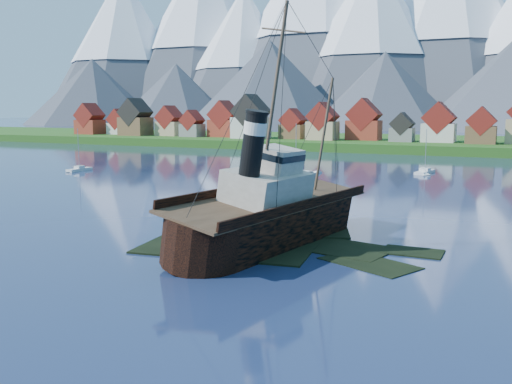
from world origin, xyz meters
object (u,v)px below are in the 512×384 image
at_px(sailboat_e, 425,172).
at_px(sailboat_c, 296,172).
at_px(tugboat_wreck, 274,211).
at_px(sailboat_b, 79,170).

bearing_deg(sailboat_e, sailboat_c, -149.48).
distance_m(tugboat_wreck, sailboat_b, 83.82).
distance_m(sailboat_b, sailboat_e, 80.12).
bearing_deg(tugboat_wreck, sailboat_e, 96.44).
bearing_deg(sailboat_c, sailboat_e, -40.18).
bearing_deg(sailboat_b, sailboat_e, 20.40).
distance_m(sailboat_b, sailboat_c, 50.90).
bearing_deg(sailboat_c, sailboat_b, 138.01).
xyz_separation_m(tugboat_wreck, sailboat_c, (-22.16, 64.29, -3.04)).
relative_size(tugboat_wreck, sailboat_e, 3.19).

